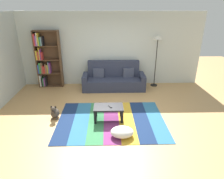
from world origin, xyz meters
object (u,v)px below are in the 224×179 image
object	(u,v)px
tv_remote	(110,106)
pouf	(122,132)
bookshelf	(46,61)
standing_lamp	(157,44)
couch	(114,80)
coffee_table	(108,109)
dog	(55,113)

from	to	relation	value
tv_remote	pouf	bearing A→B (deg)	-94.81
bookshelf	pouf	xyz separation A→B (m)	(2.59, -3.28, -0.88)
pouf	standing_lamp	bearing A→B (deg)	65.29
standing_lamp	tv_remote	bearing A→B (deg)	-125.14
pouf	standing_lamp	distance (m)	3.84
couch	tv_remote	world-z (taller)	couch
couch	pouf	world-z (taller)	couch
coffee_table	couch	bearing A→B (deg)	84.50
bookshelf	tv_remote	xyz separation A→B (m)	(2.32, -2.54, -0.59)
couch	tv_remote	distance (m)	2.27
coffee_table	pouf	distance (m)	0.84
standing_lamp	tv_remote	xyz separation A→B (m)	(-1.75, -2.48, -1.18)
coffee_table	standing_lamp	size ratio (longest dim) A/B	0.41
bookshelf	coffee_table	bearing A→B (deg)	-47.93
coffee_table	pouf	size ratio (longest dim) A/B	1.44
tv_remote	coffee_table	bearing A→B (deg)	133.19
tv_remote	dog	bearing A→B (deg)	149.67
coffee_table	dog	xyz separation A→B (m)	(-1.47, 0.14, -0.17)
pouf	tv_remote	bearing A→B (deg)	109.62
coffee_table	pouf	bearing A→B (deg)	-67.89
bookshelf	coffee_table	size ratio (longest dim) A/B	2.67
standing_lamp	coffee_table	bearing A→B (deg)	-126.02
couch	bookshelf	size ratio (longest dim) A/B	1.09
bookshelf	standing_lamp	bearing A→B (deg)	-0.84
pouf	dog	bearing A→B (deg)	153.19
coffee_table	pouf	world-z (taller)	coffee_table
pouf	tv_remote	distance (m)	0.84
dog	standing_lamp	bearing A→B (deg)	35.54
bookshelf	pouf	bearing A→B (deg)	-51.77
pouf	dog	world-z (taller)	dog
pouf	standing_lamp	xyz separation A→B (m)	(1.48, 3.22, 1.47)
bookshelf	standing_lamp	xyz separation A→B (m)	(4.07, -0.06, 0.59)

